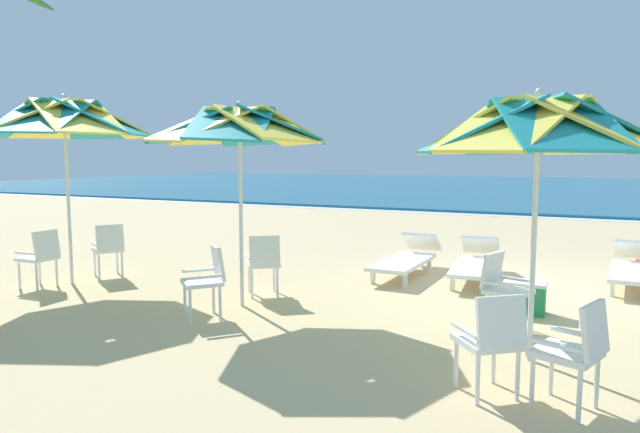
{
  "coord_description": "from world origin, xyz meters",
  "views": [
    {
      "loc": [
        0.79,
        -8.54,
        1.93
      ],
      "look_at": [
        -3.0,
        -0.62,
        1.0
      ],
      "focal_mm": 31.39,
      "sensor_mm": 36.0,
      "label": 1
    }
  ],
  "objects_px": {
    "plastic_chair_6": "(41,255)",
    "sun_lounger_2": "(407,258)",
    "beach_umbrella_2": "(65,120)",
    "cooler_box": "(525,297)",
    "sun_lounger_1": "(476,263)",
    "sun_lounger_0": "(634,268)",
    "plastic_chair_2": "(492,337)",
    "plastic_chair_0": "(575,348)",
    "plastic_chair_5": "(109,247)",
    "beach_umbrella_1": "(240,128)",
    "beach_umbrella_0": "(538,129)",
    "plastic_chair_1": "(503,286)",
    "plastic_chair_4": "(264,261)",
    "plastic_chair_3": "(208,277)"
  },
  "relations": [
    {
      "from": "beach_umbrella_2",
      "to": "plastic_chair_6",
      "type": "distance_m",
      "value": 2.03
    },
    {
      "from": "plastic_chair_6",
      "to": "sun_lounger_2",
      "type": "distance_m",
      "value": 5.64
    },
    {
      "from": "beach_umbrella_0",
      "to": "beach_umbrella_2",
      "type": "xyz_separation_m",
      "value": [
        -6.65,
        0.43,
        0.29
      ]
    },
    {
      "from": "beach_umbrella_0",
      "to": "plastic_chair_1",
      "type": "xyz_separation_m",
      "value": [
        -0.38,
        0.91,
        -1.69
      ]
    },
    {
      "from": "beach_umbrella_2",
      "to": "cooler_box",
      "type": "xyz_separation_m",
      "value": [
        6.44,
        1.29,
        -2.28
      ]
    },
    {
      "from": "plastic_chair_3",
      "to": "plastic_chair_5",
      "type": "xyz_separation_m",
      "value": [
        -2.85,
        1.19,
        0.0
      ]
    },
    {
      "from": "plastic_chair_0",
      "to": "plastic_chair_5",
      "type": "bearing_deg",
      "value": 163.62
    },
    {
      "from": "beach_umbrella_1",
      "to": "plastic_chair_6",
      "type": "bearing_deg",
      "value": -172.28
    },
    {
      "from": "plastic_chair_0",
      "to": "plastic_chair_6",
      "type": "relative_size",
      "value": 1.0
    },
    {
      "from": "plastic_chair_0",
      "to": "plastic_chair_5",
      "type": "relative_size",
      "value": 1.0
    },
    {
      "from": "sun_lounger_0",
      "to": "plastic_chair_1",
      "type": "bearing_deg",
      "value": -116.28
    },
    {
      "from": "sun_lounger_0",
      "to": "beach_umbrella_1",
      "type": "bearing_deg",
      "value": -143.61
    },
    {
      "from": "beach_umbrella_0",
      "to": "plastic_chair_5",
      "type": "xyz_separation_m",
      "value": [
        -6.49,
        1.03,
        -1.69
      ]
    },
    {
      "from": "plastic_chair_2",
      "to": "plastic_chair_3",
      "type": "relative_size",
      "value": 1.0
    },
    {
      "from": "beach_umbrella_1",
      "to": "sun_lounger_2",
      "type": "bearing_deg",
      "value": 63.61
    },
    {
      "from": "plastic_chair_5",
      "to": "plastic_chair_6",
      "type": "bearing_deg",
      "value": -108.44
    },
    {
      "from": "beach_umbrella_2",
      "to": "cooler_box",
      "type": "bearing_deg",
      "value": 11.3
    },
    {
      "from": "beach_umbrella_1",
      "to": "sun_lounger_1",
      "type": "bearing_deg",
      "value": 49.28
    },
    {
      "from": "beach_umbrella_2",
      "to": "sun_lounger_2",
      "type": "height_order",
      "value": "beach_umbrella_2"
    },
    {
      "from": "plastic_chair_4",
      "to": "cooler_box",
      "type": "xyz_separation_m",
      "value": [
        3.38,
        0.66,
        -0.3
      ]
    },
    {
      "from": "plastic_chair_5",
      "to": "plastic_chair_6",
      "type": "xyz_separation_m",
      "value": [
        -0.33,
        -0.99,
        0.0
      ]
    },
    {
      "from": "plastic_chair_3",
      "to": "plastic_chair_1",
      "type": "bearing_deg",
      "value": 18.13
    },
    {
      "from": "plastic_chair_2",
      "to": "sun_lounger_2",
      "type": "xyz_separation_m",
      "value": [
        -1.99,
        4.27,
        -0.22
      ]
    },
    {
      "from": "plastic_chair_2",
      "to": "plastic_chair_4",
      "type": "relative_size",
      "value": 1.0
    },
    {
      "from": "sun_lounger_0",
      "to": "cooler_box",
      "type": "relative_size",
      "value": 4.36
    },
    {
      "from": "beach_umbrella_1",
      "to": "plastic_chair_4",
      "type": "relative_size",
      "value": 3.05
    },
    {
      "from": "plastic_chair_1",
      "to": "plastic_chair_6",
      "type": "distance_m",
      "value": 6.5
    },
    {
      "from": "plastic_chair_1",
      "to": "beach_umbrella_1",
      "type": "bearing_deg",
      "value": -172.33
    },
    {
      "from": "plastic_chair_1",
      "to": "plastic_chair_6",
      "type": "xyz_separation_m",
      "value": [
        -6.44,
        -0.87,
        0.0
      ]
    },
    {
      "from": "plastic_chair_4",
      "to": "beach_umbrella_2",
      "type": "bearing_deg",
      "value": -168.51
    },
    {
      "from": "plastic_chair_3",
      "to": "plastic_chair_2",
      "type": "bearing_deg",
      "value": -14.02
    },
    {
      "from": "plastic_chair_0",
      "to": "cooler_box",
      "type": "bearing_deg",
      "value": 102.8
    },
    {
      "from": "plastic_chair_0",
      "to": "plastic_chair_2",
      "type": "distance_m",
      "value": 0.61
    },
    {
      "from": "plastic_chair_4",
      "to": "sun_lounger_2",
      "type": "distance_m",
      "value": 2.62
    },
    {
      "from": "plastic_chair_3",
      "to": "plastic_chair_4",
      "type": "xyz_separation_m",
      "value": [
        0.05,
        1.21,
        0.0
      ]
    },
    {
      "from": "plastic_chair_6",
      "to": "beach_umbrella_1",
      "type": "bearing_deg",
      "value": 7.72
    },
    {
      "from": "plastic_chair_3",
      "to": "plastic_chair_5",
      "type": "relative_size",
      "value": 1.0
    },
    {
      "from": "beach_umbrella_0",
      "to": "sun_lounger_0",
      "type": "xyz_separation_m",
      "value": [
        1.12,
        3.94,
        -1.91
      ]
    },
    {
      "from": "plastic_chair_5",
      "to": "plastic_chair_6",
      "type": "distance_m",
      "value": 1.04
    },
    {
      "from": "plastic_chair_1",
      "to": "cooler_box",
      "type": "xyz_separation_m",
      "value": [
        0.17,
        0.81,
        -0.3
      ]
    },
    {
      "from": "plastic_chair_1",
      "to": "beach_umbrella_1",
      "type": "xyz_separation_m",
      "value": [
        -3.2,
        -0.43,
        1.81
      ]
    },
    {
      "from": "beach_umbrella_1",
      "to": "cooler_box",
      "type": "height_order",
      "value": "beach_umbrella_1"
    },
    {
      "from": "beach_umbrella_2",
      "to": "sun_lounger_2",
      "type": "relative_size",
      "value": 1.33
    },
    {
      "from": "sun_lounger_0",
      "to": "plastic_chair_5",
      "type": "bearing_deg",
      "value": -159.06
    },
    {
      "from": "plastic_chair_1",
      "to": "beach_umbrella_2",
      "type": "bearing_deg",
      "value": -175.62
    },
    {
      "from": "sun_lounger_1",
      "to": "sun_lounger_0",
      "type": "bearing_deg",
      "value": 14.71
    },
    {
      "from": "plastic_chair_1",
      "to": "plastic_chair_0",
      "type": "bearing_deg",
      "value": -67.71
    },
    {
      "from": "beach_umbrella_0",
      "to": "plastic_chair_3",
      "type": "height_order",
      "value": "beach_umbrella_0"
    },
    {
      "from": "plastic_chair_0",
      "to": "beach_umbrella_1",
      "type": "bearing_deg",
      "value": 159.63
    },
    {
      "from": "sun_lounger_0",
      "to": "beach_umbrella_0",
      "type": "bearing_deg",
      "value": -105.84
    }
  ]
}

